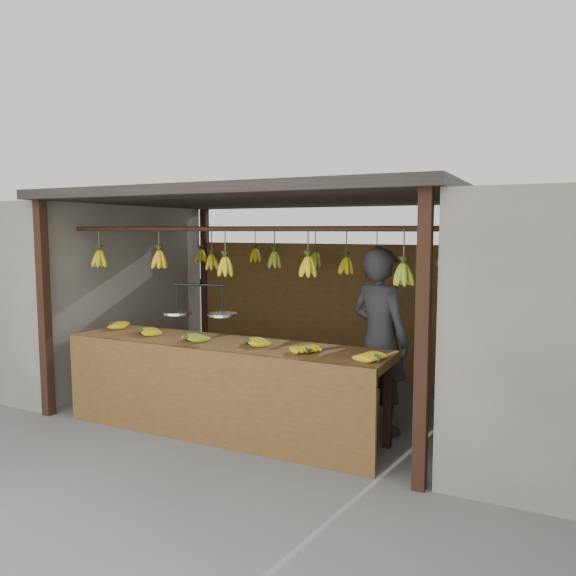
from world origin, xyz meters
The scene contains 8 objects.
ground centered at (0.00, 0.00, 0.00)m, with size 80.00×80.00×0.00m, color #5B5B57.
stall centered at (0.00, 0.33, 1.97)m, with size 4.30×3.30×2.40m.
neighbor_left centered at (-3.60, 0.00, 1.15)m, with size 3.00×3.00×2.30m, color slate.
counter centered at (-0.01, -1.23, 0.70)m, with size 3.45×0.75×0.96m.
hanging_bananas centered at (-0.01, 0.01, 1.63)m, with size 3.60×2.24×0.36m.
balance_scale centered at (-0.37, -1.00, 1.19)m, with size 0.76×0.39×0.87m.
vendor centered at (1.34, -0.40, 0.91)m, with size 0.67×0.44×1.83m, color #262628.
bag_bundles centered at (1.94, 1.35, 0.99)m, with size 0.08×0.26×1.27m.
Camera 1 is at (2.90, -5.66, 1.99)m, focal length 35.00 mm.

